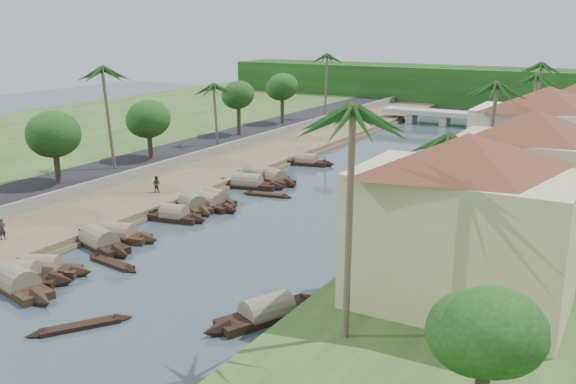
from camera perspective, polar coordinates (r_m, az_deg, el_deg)
The scene contains 46 objects.
ground at distance 49.40m, azimuth -6.57°, elevation -5.71°, with size 220.00×220.00×0.00m, color #33434C.
left_bank at distance 73.83m, azimuth -7.56°, elevation 1.54°, with size 10.00×180.00×0.80m, color brown.
right_bank at distance 60.20m, azimuth 20.18°, elevation -2.15°, with size 16.00×180.00×1.20m, color #28491D.
road at distance 79.07m, azimuth -12.51°, elevation 2.43°, with size 8.00×180.00×1.40m, color black.
retaining_wall at distance 76.18m, azimuth -10.12°, elevation 2.59°, with size 0.40×180.00×1.10m, color gray.
far_left_fill at distance 98.55m, azimuth -24.12°, elevation 3.90°, with size 45.00×220.00×1.35m, color #28491D.
treeline at distance 140.56m, azimuth 18.29°, elevation 8.75°, with size 120.00×14.00×8.00m.
bridge at distance 113.69m, azimuth 15.30°, elevation 6.52°, with size 28.00×4.00×2.40m.
building_near at distance 37.83m, azimuth 15.22°, elevation -2.43°, with size 14.85×14.85×10.20m.
building_mid at distance 52.95m, azimuth 20.65°, elevation 1.75°, with size 14.11×14.11×9.70m.
building_far at distance 66.66m, azimuth 21.81°, elevation 4.41°, with size 15.59×15.59×10.20m.
sampan_0 at distance 46.87m, azimuth -23.04°, elevation -7.48°, with size 9.58×3.96×2.44m.
sampan_1 at distance 47.87m, azimuth -23.00°, elevation -7.00°, with size 8.44×5.09×2.46m.
sampan_2 at distance 48.82m, azimuth -21.09°, elevation -6.40°, with size 7.65×4.49×2.05m.
sampan_3 at distance 53.11m, azimuth -16.43°, elevation -4.27°, with size 8.89×4.11×2.33m.
sampan_4 at distance 54.35m, azimuth -14.80°, elevation -3.72°, with size 7.53×3.05×2.11m.
sampan_5 at distance 58.51m, azimuth -10.07°, elevation -2.11°, with size 6.68×2.66×2.10m.
sampan_6 at distance 61.72m, azimuth -8.49°, elevation -1.14°, with size 7.39×4.81×2.22m.
sampan_7 at distance 62.12m, azimuth -7.13°, elevation -0.99°, with size 8.12×3.08×2.13m.
sampan_8 at distance 63.44m, azimuth -6.42°, elevation -0.63°, with size 6.56×3.27×2.01m.
sampan_9 at distance 69.08m, azimuth -3.65°, elevation 0.73°, with size 9.19×3.72×2.27m.
sampan_10 at distance 72.23m, azimuth -2.88°, elevation 1.37°, with size 7.88×2.20×2.16m.
sampan_11 at distance 71.27m, azimuth -1.33°, elevation 1.20°, with size 7.96×4.13×2.24m.
sampan_12 at distance 73.14m, azimuth -1.73°, elevation 1.54°, with size 7.30×2.80×1.77m.
sampan_13 at distance 80.01m, azimuth 1.65°, elevation 2.72°, with size 7.64×2.93×2.07m.
sampan_14 at distance 39.12m, azimuth -1.86°, elevation -10.70°, with size 5.30×8.82×2.18m.
sampan_15 at distance 50.71m, azimuth 7.09°, elevation -4.69°, with size 2.09×6.66×1.82m.
sampan_16 at distance 65.63m, azimuth 11.94°, elevation -0.34°, with size 4.05×8.71×2.12m.
canoe_0 at distance 40.10m, azimuth -17.98°, elevation -11.31°, with size 4.23×5.59×0.82m.
canoe_1 at distance 49.16m, azimuth -15.35°, elevation -6.15°, with size 5.70×1.74×0.91m.
canoe_2 at distance 65.65m, azimuth -1.87°, elevation -0.29°, with size 5.59×1.81×0.81m.
palm_0 at distance 31.26m, azimuth 5.65°, elevation 6.86°, with size 3.20×3.20×13.66m.
palm_1 at distance 43.79m, azimuth 13.85°, elevation 4.51°, with size 3.20×3.20×10.28m.
palm_2 at distance 60.67m, azimuth 17.69°, elevation 8.90°, with size 3.20×3.20×12.31m.
palm_3 at distance 76.28m, azimuth 21.02°, elevation 9.45°, with size 3.20×3.20×11.94m.
palm_5 at distance 72.90m, azimuth -15.83°, elevation 10.30°, with size 3.20×3.20×12.57m.
palm_6 at distance 84.82m, azimuth -6.47°, elevation 9.30°, with size 3.20×3.20×9.46m.
palm_7 at distance 93.64m, azimuth 21.51°, elevation 10.38°, with size 3.20×3.20×12.16m.
palm_8 at distance 109.02m, azimuth 3.39°, elevation 11.93°, with size 3.20×3.20×12.08m.
tree_2 at distance 68.36m, azimuth -20.07°, elevation 4.75°, with size 5.33×5.33×7.18m.
tree_3 at distance 78.04m, azimuth -12.28°, elevation 6.29°, with size 5.11×5.11×6.83m.
tree_4 at distance 92.91m, azimuth -4.44°, elevation 8.52°, with size 4.46×4.46×7.58m.
tree_5 at distance 103.49m, azimuth -0.52°, elevation 9.26°, with size 4.84×4.84×7.80m.
tree_7 at distance 27.19m, azimuth 17.25°, elevation -11.98°, with size 4.18×4.18×5.93m.
person_near at distance 54.78m, azimuth -24.08°, elevation -3.04°, with size 0.62×0.41×1.71m, color #28272F.
person_far at distance 65.25m, azimuth -11.62°, elevation 0.71°, with size 0.82×0.64×1.68m, color #382F27.
Camera 1 is at (27.50, -37.20, 17.34)m, focal length 40.00 mm.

